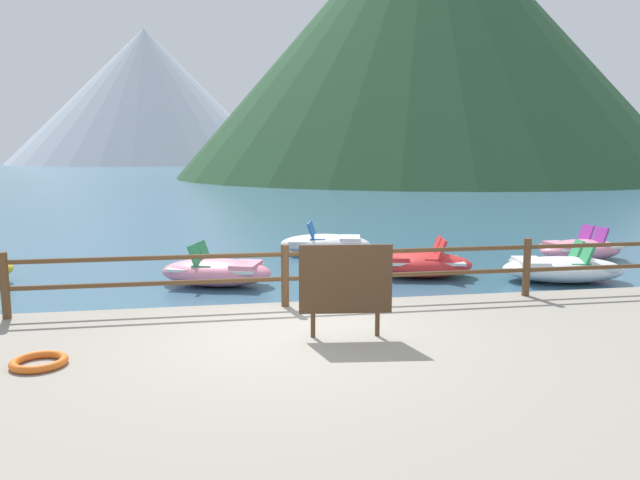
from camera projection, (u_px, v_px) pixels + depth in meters
name	position (u px, v px, depth m)	size (l,w,h in m)	color
ground_plane	(227.00, 188.00, 46.80)	(200.00, 200.00, 0.00)	#38607A
promenade_dock	(333.00, 427.00, 5.65)	(28.00, 8.00, 0.40)	gray
dock_railing	(285.00, 269.00, 9.19)	(23.92, 0.12, 0.95)	brown
sign_board	(346.00, 281.00, 7.64)	(1.18, 0.18, 1.19)	silver
life_ring	(39.00, 362.00, 6.69)	(0.61, 0.61, 0.09)	orange
pedal_boat_2	(326.00, 244.00, 16.36)	(2.66, 1.79, 0.87)	white
pedal_boat_3	(580.00, 249.00, 15.47)	(2.43, 1.55, 0.86)	pink
pedal_boat_4	(217.00, 271.00, 12.53)	(2.58, 1.89, 0.88)	pink
pedal_boat_5	(422.00, 264.00, 13.40)	(2.36, 1.64, 0.87)	red
pedal_boat_6	(562.00, 269.00, 12.91)	(2.76, 1.82, 0.86)	white
cliff_headland	(407.00, 45.00, 66.83)	(53.95, 53.95, 30.76)	#284C2D
distant_peak	(146.00, 97.00, 139.81)	(61.17, 61.17, 30.62)	#A8B2C1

